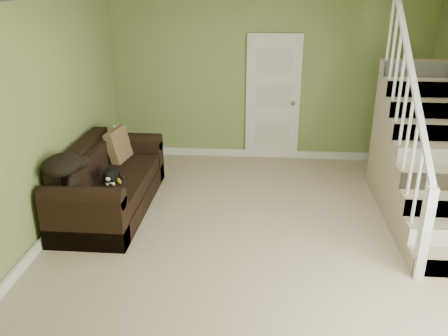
% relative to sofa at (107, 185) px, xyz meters
% --- Properties ---
extents(floor, '(5.00, 5.50, 0.01)m').
position_rel_sofa_xyz_m(floor, '(2.02, -0.63, -0.32)').
color(floor, tan).
rests_on(floor, ground).
extents(ceiling, '(5.00, 5.50, 0.01)m').
position_rel_sofa_xyz_m(ceiling, '(2.02, -0.63, 2.28)').
color(ceiling, white).
rests_on(ceiling, wall_back).
extents(wall_back, '(5.00, 0.04, 2.60)m').
position_rel_sofa_xyz_m(wall_back, '(2.02, 2.12, 0.98)').
color(wall_back, '#7F914E').
rests_on(wall_back, floor).
extents(wall_front, '(5.00, 0.04, 2.60)m').
position_rel_sofa_xyz_m(wall_front, '(2.02, -3.38, 0.98)').
color(wall_front, '#7F914E').
rests_on(wall_front, floor).
extents(wall_left, '(0.04, 5.50, 2.60)m').
position_rel_sofa_xyz_m(wall_left, '(-0.48, -0.63, 0.98)').
color(wall_left, '#7F914E').
rests_on(wall_left, floor).
extents(baseboard_back, '(5.00, 0.04, 0.12)m').
position_rel_sofa_xyz_m(baseboard_back, '(2.02, 2.09, -0.26)').
color(baseboard_back, white).
rests_on(baseboard_back, floor).
extents(baseboard_left, '(0.04, 5.50, 0.12)m').
position_rel_sofa_xyz_m(baseboard_left, '(-0.45, -0.63, -0.26)').
color(baseboard_left, white).
rests_on(baseboard_left, floor).
extents(door, '(0.86, 0.12, 2.02)m').
position_rel_sofa_xyz_m(door, '(2.12, 2.07, 0.68)').
color(door, white).
rests_on(door, floor).
extents(staircase, '(1.00, 2.51, 2.82)m').
position_rel_sofa_xyz_m(staircase, '(4.01, 0.33, 0.32)').
color(staircase, tan).
rests_on(staircase, floor).
extents(sofa, '(0.93, 2.15, 0.85)m').
position_rel_sofa_xyz_m(sofa, '(0.00, 0.00, 0.00)').
color(sofa, black).
rests_on(sofa, floor).
extents(side_table, '(0.54, 0.54, 0.78)m').
position_rel_sofa_xyz_m(side_table, '(-0.15, 1.20, -0.04)').
color(side_table, black).
rests_on(side_table, floor).
extents(cat, '(0.28, 0.50, 0.24)m').
position_rel_sofa_xyz_m(cat, '(0.12, -0.20, 0.23)').
color(cat, black).
rests_on(cat, sofa).
extents(banana, '(0.16, 0.20, 0.06)m').
position_rel_sofa_xyz_m(banana, '(0.21, -0.20, 0.16)').
color(banana, gold).
rests_on(banana, sofa).
extents(throw_pillow, '(0.29, 0.50, 0.49)m').
position_rel_sofa_xyz_m(throw_pillow, '(-0.01, 0.62, 0.32)').
color(throw_pillow, '#462B1C').
rests_on(throw_pillow, sofa).
extents(throw_blanket, '(0.52, 0.62, 0.22)m').
position_rel_sofa_xyz_m(throw_blanket, '(-0.25, -0.70, 0.56)').
color(throw_blanket, black).
rests_on(throw_blanket, sofa).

